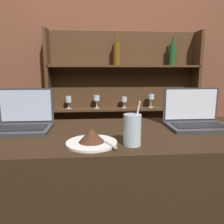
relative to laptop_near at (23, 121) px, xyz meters
The scene contains 7 objects.
bar_counter 0.77m from the laptop_near, 10.87° to the right, with size 1.84×0.64×0.99m.
back_wall 1.25m from the laptop_near, 63.72° to the left, with size 7.00×0.06×2.70m.
back_shelf 1.23m from the laptop_near, 55.54° to the left, with size 1.49×0.18×1.68m.
laptop_near is the anchor object (origin of this frame).
laptop_far 0.96m from the laptop_near, ahead, with size 0.33×0.22×0.21m.
cake_plate 0.47m from the laptop_near, 36.73° to the right, with size 0.22×0.22×0.07m.
water_glass 0.62m from the laptop_near, 29.28° to the right, with size 0.08×0.08×0.19m.
Camera 1 is at (-0.15, -0.76, 1.30)m, focal length 35.00 mm.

